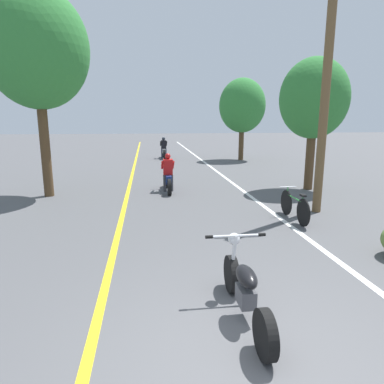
# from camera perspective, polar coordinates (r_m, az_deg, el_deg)

# --- Properties ---
(ground_plane) EXTENTS (120.00, 120.00, 0.00)m
(ground_plane) POSITION_cam_1_polar(r_m,az_deg,el_deg) (4.18, 8.75, -27.10)
(ground_plane) COLOR #515154
(lane_stripe_center) EXTENTS (0.14, 48.00, 0.01)m
(lane_stripe_center) POSITION_cam_1_polar(r_m,az_deg,el_deg) (16.23, -10.00, 2.62)
(lane_stripe_center) COLOR yellow
(lane_stripe_center) RESTS_ON ground
(lane_stripe_edge) EXTENTS (0.14, 48.00, 0.01)m
(lane_stripe_edge) POSITION_cam_1_polar(r_m,az_deg,el_deg) (16.60, 4.82, 2.96)
(lane_stripe_edge) COLOR white
(lane_stripe_edge) RESTS_ON ground
(utility_pole) EXTENTS (1.10, 0.24, 7.31)m
(utility_pole) POSITION_cam_1_polar(r_m,az_deg,el_deg) (10.29, 21.55, 17.53)
(utility_pole) COLOR brown
(utility_pole) RESTS_ON ground
(roadside_tree_right_near) EXTENTS (2.52, 2.26, 4.80)m
(roadside_tree_right_near) POSITION_cam_1_polar(r_m,az_deg,el_deg) (13.57, 19.69, 14.35)
(roadside_tree_right_near) COLOR #513A23
(roadside_tree_right_near) RESTS_ON ground
(roadside_tree_right_far) EXTENTS (2.94, 2.65, 5.14)m
(roadside_tree_right_far) POSITION_cam_1_polar(r_m,az_deg,el_deg) (22.55, 8.38, 14.02)
(roadside_tree_right_far) COLOR #513A23
(roadside_tree_right_far) RESTS_ON ground
(roadside_tree_left) EXTENTS (3.32, 2.98, 6.74)m
(roadside_tree_left) POSITION_cam_1_polar(r_m,az_deg,el_deg) (12.83, -24.51, 20.82)
(roadside_tree_left) COLOR #513A23
(roadside_tree_left) RESTS_ON ground
(motorcycle_foreground) EXTENTS (0.89, 2.11, 1.00)m
(motorcycle_foreground) POSITION_cam_1_polar(r_m,az_deg,el_deg) (4.79, 8.81, -15.74)
(motorcycle_foreground) COLOR black
(motorcycle_foreground) RESTS_ON ground
(motorcycle_rider_lead) EXTENTS (0.50, 2.04, 1.40)m
(motorcycle_rider_lead) POSITION_cam_1_polar(r_m,az_deg,el_deg) (12.67, -4.01, 2.50)
(motorcycle_rider_lead) COLOR black
(motorcycle_rider_lead) RESTS_ON ground
(motorcycle_rider_far) EXTENTS (0.50, 2.08, 1.44)m
(motorcycle_rider_far) POSITION_cam_1_polar(r_m,az_deg,el_deg) (23.30, -4.72, 6.93)
(motorcycle_rider_far) COLOR black
(motorcycle_rider_far) RESTS_ON ground
(bicycle_parked) EXTENTS (0.44, 1.76, 0.82)m
(bicycle_parked) POSITION_cam_1_polar(r_m,az_deg,el_deg) (9.40, 16.71, -2.30)
(bicycle_parked) COLOR black
(bicycle_parked) RESTS_ON ground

